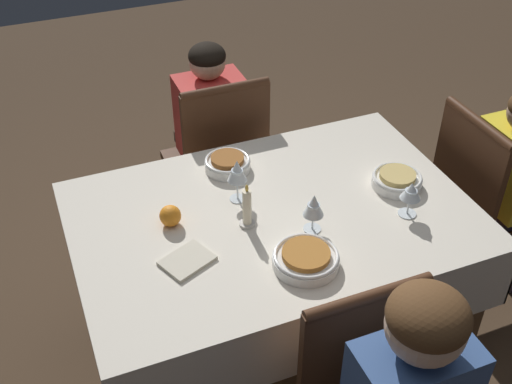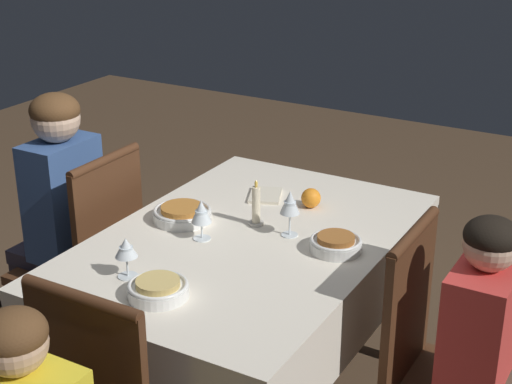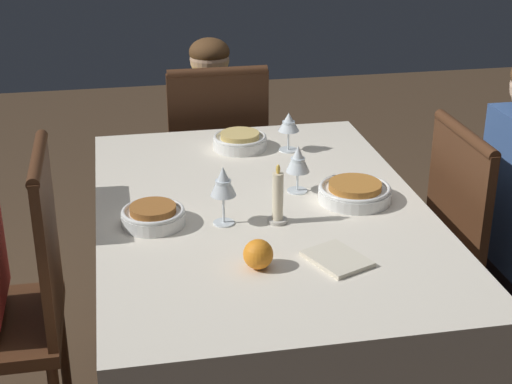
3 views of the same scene
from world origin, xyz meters
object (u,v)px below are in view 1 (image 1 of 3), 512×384
at_px(wine_glass_north, 314,206).
at_px(napkin_red_folded, 187,261).
at_px(chair_south, 219,160).
at_px(dining_table, 273,234).
at_px(chair_west, 481,205).
at_px(orange_fruit, 170,216).
at_px(bowl_north, 306,258).
at_px(person_child_red, 207,131).
at_px(candle_centerpiece, 247,210).
at_px(bowl_south, 228,163).
at_px(wine_glass_south, 237,172).
at_px(wine_glass_west, 411,192).
at_px(bowl_west, 397,180).

distance_m(wine_glass_north, napkin_red_folded, 0.45).
distance_m(chair_south, napkin_red_folded, 0.97).
bearing_deg(dining_table, wine_glass_north, 125.53).
distance_m(chair_west, chair_south, 1.16).
bearing_deg(orange_fruit, bowl_north, 134.15).
bearing_deg(person_child_red, chair_west, 135.57).
distance_m(chair_south, person_child_red, 0.18).
xyz_separation_m(dining_table, candle_centerpiece, (0.11, 0.02, 0.16)).
height_order(wine_glass_north, bowl_south, wine_glass_north).
height_order(bowl_north, wine_glass_north, wine_glass_north).
relative_size(chair_west, person_child_red, 0.92).
xyz_separation_m(bowl_south, wine_glass_south, (0.03, 0.19, 0.09)).
bearing_deg(wine_glass_west, wine_glass_south, -30.00).
height_order(chair_west, bowl_south, chair_west).
xyz_separation_m(orange_fruit, napkin_red_folded, (0.00, 0.20, -0.03)).
bearing_deg(wine_glass_north, bowl_south, -71.57).
bearing_deg(person_child_red, wine_glass_north, 92.53).
bearing_deg(bowl_west, bowl_north, 27.39).
height_order(chair_west, bowl_north, chair_west).
bearing_deg(bowl_west, bowl_south, -31.48).
bearing_deg(chair_south, napkin_red_folded, 64.94).
bearing_deg(bowl_south, wine_glass_south, 80.91).
bearing_deg(dining_table, person_child_red, -92.84).
bearing_deg(candle_centerpiece, bowl_west, -179.69).
xyz_separation_m(wine_glass_north, napkin_red_folded, (0.44, -0.00, -0.09)).
height_order(chair_west, wine_glass_north, chair_west).
height_order(wine_glass_north, napkin_red_folded, wine_glass_north).
distance_m(bowl_north, wine_glass_north, 0.19).
relative_size(wine_glass_north, bowl_west, 0.79).
height_order(dining_table, chair_south, chair_south).
bearing_deg(wine_glass_west, person_child_red, -70.06).
bearing_deg(wine_glass_south, person_child_red, -99.68).
distance_m(wine_glass_north, wine_glass_south, 0.31).
xyz_separation_m(chair_south, wine_glass_west, (-0.39, 0.91, 0.35)).
bearing_deg(orange_fruit, wine_glass_west, 161.94).
bearing_deg(dining_table, wine_glass_west, 157.84).
distance_m(chair_west, napkin_red_folded, 1.34).
distance_m(person_child_red, bowl_south, 0.63).
bearing_deg(person_child_red, dining_table, 87.16).
bearing_deg(orange_fruit, person_child_red, -115.68).
height_order(wine_glass_north, wine_glass_west, wine_glass_north).
distance_m(wine_glass_north, bowl_south, 0.47).
relative_size(bowl_south, wine_glass_south, 1.04).
distance_m(chair_west, orange_fruit, 1.34).
height_order(chair_west, napkin_red_folded, chair_west).
bearing_deg(bowl_north, wine_glass_north, -122.71).
height_order(wine_glass_west, napkin_red_folded, wine_glass_west).
xyz_separation_m(wine_glass_north, wine_glass_south, (0.18, -0.25, 0.02)).
xyz_separation_m(person_child_red, bowl_west, (-0.44, 0.92, 0.22)).
distance_m(person_child_red, bowl_west, 1.04).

